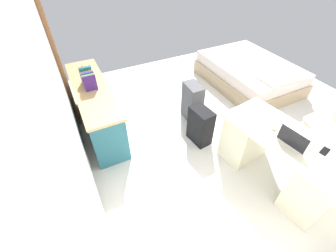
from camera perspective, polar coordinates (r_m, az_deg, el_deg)
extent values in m
plane|color=silver|center=(3.80, 14.44, -0.47)|extent=(5.41, 5.41, 0.00)
cube|color=silver|center=(2.34, -26.17, 6.75)|extent=(4.32, 0.10, 2.59)
cube|color=brown|center=(3.91, -26.34, 15.77)|extent=(0.88, 0.05, 2.04)
cube|color=beige|center=(2.85, 28.14, -2.76)|extent=(1.52, 0.85, 0.04)
cube|color=beige|center=(3.01, 33.42, -13.00)|extent=(0.48, 0.64, 0.69)
cube|color=beige|center=(3.24, 19.27, -2.39)|extent=(0.48, 0.64, 0.69)
cylinder|color=black|center=(3.90, 33.33, -6.02)|extent=(0.52, 0.52, 0.04)
cylinder|color=black|center=(3.78, 34.41, -4.04)|extent=(0.06, 0.06, 0.42)
cube|color=beige|center=(3.63, 35.90, -1.27)|extent=(0.57, 0.57, 0.08)
cube|color=#235B6B|center=(3.65, -17.67, 4.09)|extent=(1.76, 0.44, 0.72)
cube|color=tan|center=(3.44, -18.96, 9.04)|extent=(1.80, 0.48, 0.04)
cube|color=#1E4E5B|center=(3.47, -12.10, -0.50)|extent=(0.67, 0.01, 0.25)
cube|color=#1E4E5B|center=(4.09, -15.39, 6.25)|extent=(0.67, 0.01, 0.25)
cube|color=tan|center=(5.00, 19.47, 11.56)|extent=(1.91, 1.41, 0.28)
cube|color=silver|center=(4.89, 20.11, 13.96)|extent=(1.85, 1.35, 0.20)
cube|color=white|center=(4.45, 26.30, 11.53)|extent=(0.48, 0.68, 0.10)
cube|color=black|center=(3.32, 8.19, 0.05)|extent=(0.38, 0.26, 0.58)
cube|color=#4C4C51|center=(3.71, 6.17, 6.04)|extent=(0.37, 0.23, 0.64)
cube|color=#B7B7BC|center=(2.80, 29.50, -3.50)|extent=(0.34, 0.26, 0.02)
cube|color=black|center=(2.66, 29.06, -2.88)|extent=(0.31, 0.05, 0.19)
ellipsoid|color=white|center=(2.87, 25.42, -0.44)|extent=(0.07, 0.11, 0.03)
cube|color=black|center=(2.87, 34.97, -5.23)|extent=(0.10, 0.15, 0.01)
cube|color=#3B1F6A|center=(3.29, -19.13, 10.20)|extent=(0.03, 0.17, 0.23)
cube|color=green|center=(3.33, -19.27, 10.49)|extent=(0.04, 0.17, 0.23)
cube|color=navy|center=(3.36, -19.43, 10.89)|extent=(0.04, 0.17, 0.24)
cube|color=#216E63|center=(3.40, -19.53, 11.07)|extent=(0.02, 0.17, 0.22)
cube|color=#765FB0|center=(3.44, -19.61, 11.15)|extent=(0.04, 0.17, 0.19)
cube|color=#9E7552|center=(3.47, -19.76, 11.51)|extent=(0.03, 0.17, 0.20)
cube|color=#196C61|center=(3.50, -19.96, 12.06)|extent=(0.03, 0.17, 0.24)
cube|color=#502C74|center=(3.54, -20.06, 12.26)|extent=(0.03, 0.17, 0.23)
cone|color=gold|center=(3.87, -20.85, 13.66)|extent=(0.08, 0.08, 0.11)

